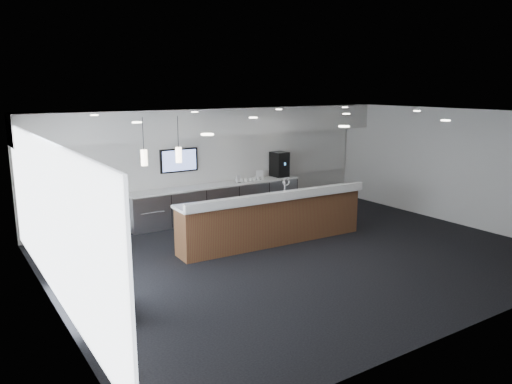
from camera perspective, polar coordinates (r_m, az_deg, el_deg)
ground at (r=10.88m, az=5.06°, el=-7.12°), size 10.00×10.00×0.00m
ceiling at (r=10.29m, az=5.37°, el=8.86°), size 10.00×8.00×0.02m
back_wall at (r=13.79m, az=-5.16°, el=3.39°), size 10.00×0.02×3.00m
left_wall at (r=8.42m, az=-22.61°, el=-3.08°), size 0.02×8.00×3.00m
right_wall at (r=14.10m, az=21.38°, el=2.80°), size 0.02×8.00×3.00m
soffit_bulkhead at (r=13.27m, az=-4.33°, el=8.07°), size 10.00×0.90×0.70m
alcove_panel at (r=13.75m, az=-5.11°, el=3.79°), size 9.80×0.06×1.40m
window_blinds_wall at (r=8.43m, az=-22.34°, el=-3.05°), size 0.04×7.36×2.55m
back_credenza at (r=13.67m, az=-4.37°, el=-1.03°), size 5.06×0.66×0.95m
wall_tv at (r=13.25m, az=-8.80°, el=3.60°), size 1.05×0.08×0.62m
pendant_left at (r=9.79m, az=-8.80°, el=4.20°), size 0.12×0.12×0.30m
pendant_right at (r=9.53m, az=-12.64°, el=3.83°), size 0.12×0.12×0.30m
ceiling_can_lights at (r=10.30m, az=5.37°, el=8.69°), size 7.00×5.00×0.02m
service_counter at (r=11.47m, az=1.96°, el=-3.05°), size 4.68×0.96×1.49m
coffee_machine at (r=14.65m, az=2.69°, el=3.18°), size 0.43×0.55×0.72m
info_sign_left at (r=13.74m, az=-1.99°, el=1.51°), size 0.15×0.05×0.21m
info_sign_right at (r=14.15m, az=0.44°, el=1.96°), size 0.20×0.06×0.27m
armchair at (r=8.45m, az=-17.22°, el=-11.15°), size 0.73×0.71×0.63m
lounge_guest at (r=7.87m, az=-17.89°, el=-8.28°), size 0.54×0.72×1.81m
cup_0 at (r=14.19m, az=0.74°, el=1.64°), size 0.11×0.11×0.10m
cup_1 at (r=14.11m, az=0.27°, el=1.59°), size 0.15×0.15×0.10m
cup_2 at (r=14.04m, az=-0.21°, el=1.53°), size 0.14×0.14×0.10m
cup_3 at (r=13.96m, az=-0.69°, el=1.47°), size 0.14×0.14×0.10m
cup_4 at (r=13.89m, az=-1.18°, el=1.41°), size 0.15×0.15×0.10m
cup_5 at (r=13.82m, az=-1.67°, el=1.35°), size 0.12×0.12×0.10m
cup_6 at (r=13.74m, az=-2.17°, el=1.29°), size 0.16×0.16×0.10m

